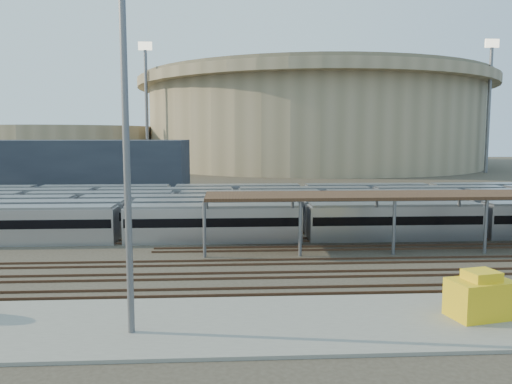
% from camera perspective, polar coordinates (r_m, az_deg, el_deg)
% --- Properties ---
extents(ground, '(420.00, 420.00, 0.00)m').
position_cam_1_polar(ground, '(44.22, 4.55, -7.71)').
color(ground, '#383026').
rests_on(ground, ground).
extents(apron, '(50.00, 9.00, 0.20)m').
position_cam_1_polar(apron, '(29.50, -1.33, -14.82)').
color(apron, gray).
rests_on(apron, ground).
extents(subway_trains, '(123.19, 23.90, 3.60)m').
position_cam_1_polar(subway_trains, '(62.02, 3.15, -1.92)').
color(subway_trains, '#A1A2A6').
rests_on(subway_trains, ground).
extents(empty_tracks, '(170.00, 9.62, 0.18)m').
position_cam_1_polar(empty_tracks, '(39.42, 5.55, -9.35)').
color(empty_tracks, '#4C3323').
rests_on(empty_tracks, ground).
extents(stadium, '(124.00, 124.00, 32.50)m').
position_cam_1_polar(stadium, '(185.16, 6.41, 8.14)').
color(stadium, gray).
rests_on(stadium, ground).
extents(secondary_arena, '(56.00, 56.00, 14.00)m').
position_cam_1_polar(secondary_arena, '(180.80, -20.75, 4.81)').
color(secondary_arena, gray).
rests_on(secondary_arena, ground).
extents(service_building, '(42.00, 20.00, 10.00)m').
position_cam_1_polar(service_building, '(101.89, -19.87, 2.78)').
color(service_building, '#1E232D').
rests_on(service_building, ground).
extents(floodlight_0, '(4.00, 1.00, 38.40)m').
position_cam_1_polar(floodlight_0, '(154.69, -12.41, 9.93)').
color(floodlight_0, slate).
rests_on(floodlight_0, ground).
extents(floodlight_2, '(4.00, 1.00, 38.40)m').
position_cam_1_polar(floodlight_2, '(161.74, 25.09, 9.32)').
color(floodlight_2, slate).
rests_on(floodlight_2, ground).
extents(floodlight_3, '(4.00, 1.00, 38.40)m').
position_cam_1_polar(floodlight_3, '(202.76, -4.47, 9.19)').
color(floodlight_3, slate).
rests_on(floodlight_3, ground).
extents(yard_light_pole, '(0.82, 0.36, 20.23)m').
position_cam_1_polar(yard_light_pole, '(26.88, -14.62, 5.39)').
color(yard_light_pole, slate).
rests_on(yard_light_pole, apron).
extents(yellow_equipment, '(3.95, 2.94, 2.22)m').
position_cam_1_polar(yellow_equipment, '(32.63, 24.26, -11.04)').
color(yellow_equipment, gold).
rests_on(yellow_equipment, apron).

